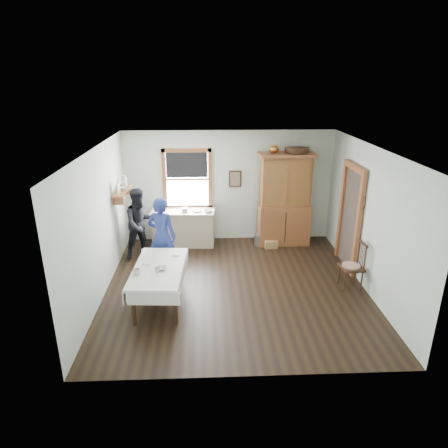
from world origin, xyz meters
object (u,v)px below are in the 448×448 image
object	(u,v)px
china_hutch	(285,200)
figure_dark	(141,226)
spindle_chair	(352,265)
wicker_basket	(271,244)
work_counter	(183,228)
woman_blue	(162,239)
pail	(260,240)
dining_table	(160,284)

from	to	relation	value
china_hutch	figure_dark	size ratio (longest dim) A/B	1.50
spindle_chair	wicker_basket	size ratio (longest dim) A/B	3.08
work_counter	woman_blue	distance (m)	1.55
wicker_basket	figure_dark	xyz separation A→B (m)	(-3.00, -0.36, 0.65)
work_counter	pail	xyz separation A→B (m)	(1.84, -0.11, -0.30)
spindle_chair	figure_dark	size ratio (longest dim) A/B	0.64
woman_blue	figure_dark	xyz separation A→B (m)	(-0.56, 0.82, -0.02)
dining_table	figure_dark	bearing A→B (deg)	107.13
wicker_basket	woman_blue	size ratio (longest dim) A/B	0.20
china_hutch	woman_blue	distance (m)	3.16
work_counter	figure_dark	size ratio (longest dim) A/B	1.02
china_hutch	woman_blue	bearing A→B (deg)	-153.50
spindle_chair	woman_blue	size ratio (longest dim) A/B	0.63
spindle_chair	woman_blue	distance (m)	3.77
china_hutch	wicker_basket	size ratio (longest dim) A/B	7.18
work_counter	wicker_basket	world-z (taller)	work_counter
spindle_chair	pail	xyz separation A→B (m)	(-1.49, 2.15, -0.34)
figure_dark	pail	bearing A→B (deg)	-18.82
china_hutch	spindle_chair	size ratio (longest dim) A/B	2.33
wicker_basket	spindle_chair	bearing A→B (deg)	-58.05
woman_blue	spindle_chair	bearing A→B (deg)	-173.44
work_counter	figure_dark	bearing A→B (deg)	-140.82
china_hutch	woman_blue	world-z (taller)	china_hutch
dining_table	wicker_basket	bearing A→B (deg)	43.97
pail	figure_dark	world-z (taller)	figure_dark
work_counter	pail	bearing A→B (deg)	-0.06
work_counter	china_hutch	distance (m)	2.52
figure_dark	wicker_basket	bearing A→B (deg)	-22.93
work_counter	dining_table	size ratio (longest dim) A/B	0.88
spindle_chair	china_hutch	bearing A→B (deg)	107.64
china_hutch	spindle_chair	bearing A→B (deg)	-69.84
work_counter	wicker_basket	size ratio (longest dim) A/B	4.86
pail	woman_blue	bearing A→B (deg)	-148.19
spindle_chair	woman_blue	bearing A→B (deg)	163.77
work_counter	china_hutch	world-z (taller)	china_hutch
spindle_chair	work_counter	bearing A→B (deg)	141.72
work_counter	spindle_chair	xyz separation A→B (m)	(3.33, -2.27, 0.05)
work_counter	dining_table	distance (m)	2.62
pail	figure_dark	size ratio (longest dim) A/B	0.18
dining_table	woman_blue	size ratio (longest dim) A/B	1.12
spindle_chair	pail	distance (m)	2.64
dining_table	pail	bearing A→B (deg)	49.20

